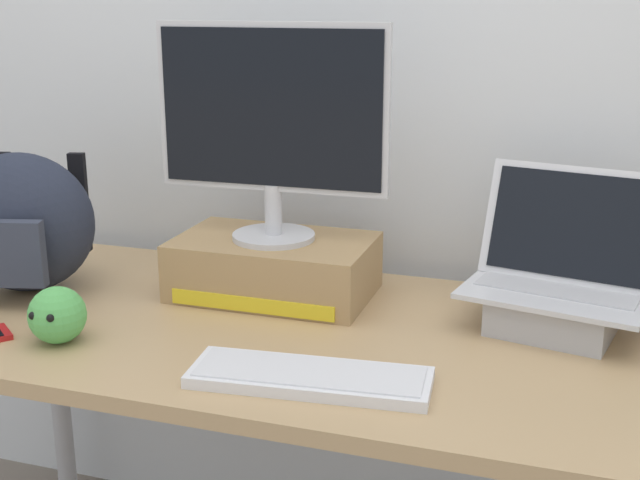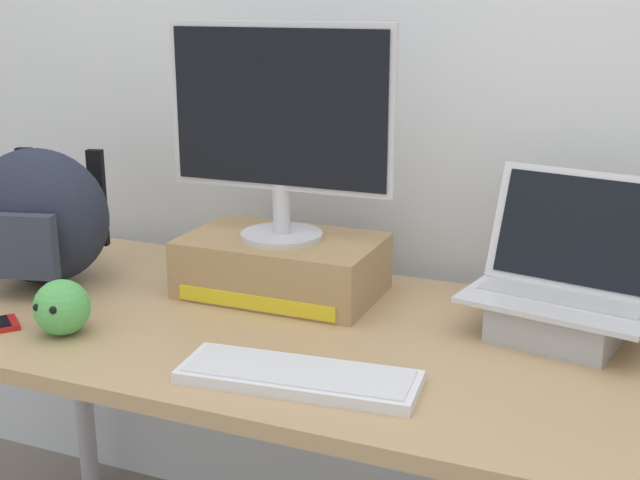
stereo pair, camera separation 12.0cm
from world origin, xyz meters
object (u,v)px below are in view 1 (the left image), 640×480
(messenger_backpack, at_px, (22,223))
(plush_toy, at_px, (57,315))
(open_laptop, at_px, (557,296))
(toner_box_yellow, at_px, (274,267))
(external_keyboard, at_px, (310,377))
(desktop_monitor, at_px, (272,124))

(messenger_backpack, xyz_separation_m, plush_toy, (0.23, -0.22, -0.10))
(open_laptop, height_order, messenger_backpack, messenger_backpack)
(toner_box_yellow, bearing_deg, external_keyboard, -61.32)
(open_laptop, bearing_deg, desktop_monitor, -169.36)
(plush_toy, bearing_deg, messenger_backpack, 136.27)
(messenger_backpack, bearing_deg, toner_box_yellow, 0.57)
(desktop_monitor, height_order, external_keyboard, desktop_monitor)
(open_laptop, bearing_deg, messenger_backpack, -161.82)
(messenger_backpack, bearing_deg, external_keyboard, -32.97)
(toner_box_yellow, relative_size, external_keyboard, 1.00)
(toner_box_yellow, xyz_separation_m, external_keyboard, (0.21, -0.38, -0.05))
(open_laptop, height_order, external_keyboard, open_laptop)
(external_keyboard, bearing_deg, open_laptop, 39.63)
(external_keyboard, height_order, plush_toy, plush_toy)
(external_keyboard, relative_size, messenger_backpack, 1.16)
(toner_box_yellow, bearing_deg, open_laptop, -0.82)
(desktop_monitor, distance_m, open_laptop, 0.66)
(toner_box_yellow, distance_m, open_laptop, 0.58)
(toner_box_yellow, distance_m, plush_toy, 0.46)
(desktop_monitor, relative_size, messenger_backpack, 1.37)
(open_laptop, xyz_separation_m, messenger_backpack, (-1.10, -0.13, 0.09))
(desktop_monitor, bearing_deg, open_laptop, -1.83)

